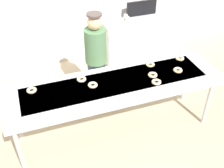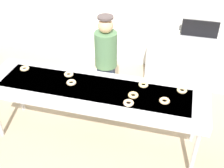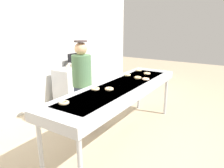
# 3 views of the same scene
# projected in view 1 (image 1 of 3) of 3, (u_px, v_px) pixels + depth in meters

# --- Properties ---
(ground_plane) EXTENTS (16.00, 16.00, 0.00)m
(ground_plane) POSITION_uv_depth(u_px,v_px,m) (115.00, 130.00, 4.25)
(ground_plane) COLOR tan
(fryer_conveyor) EXTENTS (2.91, 0.77, 0.91)m
(fryer_conveyor) POSITION_uv_depth(u_px,v_px,m) (115.00, 86.00, 3.74)
(fryer_conveyor) COLOR #B7BABF
(fryer_conveyor) RESTS_ON ground
(plain_donut_0) EXTENTS (0.17, 0.17, 0.04)m
(plain_donut_0) POSITION_uv_depth(u_px,v_px,m) (81.00, 79.00, 3.72)
(plain_donut_0) COLOR beige
(plain_donut_0) RESTS_ON fryer_conveyor
(plain_donut_1) EXTENTS (0.16, 0.16, 0.04)m
(plain_donut_1) POSITION_uv_depth(u_px,v_px,m) (178.00, 70.00, 3.89)
(plain_donut_1) COLOR #F4C58C
(plain_donut_1) RESTS_ON fryer_conveyor
(plain_donut_2) EXTENTS (0.14, 0.14, 0.04)m
(plain_donut_2) POSITION_uv_depth(u_px,v_px,m) (150.00, 64.00, 4.01)
(plain_donut_2) COLOR #ECD28E
(plain_donut_2) RESTS_ON fryer_conveyor
(plain_donut_3) EXTENTS (0.15, 0.15, 0.04)m
(plain_donut_3) POSITION_uv_depth(u_px,v_px,m) (93.00, 85.00, 3.62)
(plain_donut_3) COLOR beige
(plain_donut_3) RESTS_ON fryer_conveyor
(plain_donut_4) EXTENTS (0.16, 0.16, 0.04)m
(plain_donut_4) POSITION_uv_depth(u_px,v_px,m) (156.00, 82.00, 3.67)
(plain_donut_4) COLOR beige
(plain_donut_4) RESTS_ON fryer_conveyor
(plain_donut_5) EXTENTS (0.17, 0.17, 0.04)m
(plain_donut_5) POSITION_uv_depth(u_px,v_px,m) (32.00, 90.00, 3.53)
(plain_donut_5) COLOR beige
(plain_donut_5) RESTS_ON fryer_conveyor
(plain_donut_6) EXTENTS (0.18, 0.18, 0.04)m
(plain_donut_6) POSITION_uv_depth(u_px,v_px,m) (180.00, 58.00, 4.14)
(plain_donut_6) COLOR #E7C78A
(plain_donut_6) RESTS_ON fryer_conveyor
(plain_donut_7) EXTENTS (0.14, 0.14, 0.04)m
(plain_donut_7) POSITION_uv_depth(u_px,v_px,m) (153.00, 75.00, 3.80)
(plain_donut_7) COLOR #F2CB82
(plain_donut_7) RESTS_ON fryer_conveyor
(worker_baker) EXTENTS (0.33, 0.33, 1.58)m
(worker_baker) POSITION_uv_depth(u_px,v_px,m) (96.00, 56.00, 4.26)
(worker_baker) COLOR #262F45
(worker_baker) RESTS_ON ground
(prep_counter) EXTENTS (1.69, 0.50, 0.85)m
(prep_counter) POSITION_uv_depth(u_px,v_px,m) (144.00, 38.00, 5.72)
(prep_counter) COLOR #B7BABF
(prep_counter) RESTS_ON ground
(paper_cup_0) EXTENTS (0.08, 0.08, 0.09)m
(paper_cup_0) POSITION_uv_depth(u_px,v_px,m) (119.00, 21.00, 5.27)
(paper_cup_0) COLOR beige
(paper_cup_0) RESTS_ON prep_counter
(paper_cup_1) EXTENTS (0.08, 0.08, 0.09)m
(paper_cup_1) POSITION_uv_depth(u_px,v_px,m) (115.00, 24.00, 5.19)
(paper_cup_1) COLOR beige
(paper_cup_1) RESTS_ON prep_counter
(paper_cup_2) EXTENTS (0.08, 0.08, 0.09)m
(paper_cup_2) POSITION_uv_depth(u_px,v_px,m) (126.00, 17.00, 5.43)
(paper_cup_2) COLOR beige
(paper_cup_2) RESTS_ON prep_counter
(paper_cup_3) EXTENTS (0.08, 0.08, 0.09)m
(paper_cup_3) POSITION_uv_depth(u_px,v_px,m) (127.00, 19.00, 5.36)
(paper_cup_3) COLOR beige
(paper_cup_3) RESTS_ON prep_counter
(menu_display) EXTENTS (0.63, 0.04, 0.29)m
(menu_display) POSITION_uv_depth(u_px,v_px,m) (142.00, 8.00, 5.52)
(menu_display) COLOR black
(menu_display) RESTS_ON prep_counter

